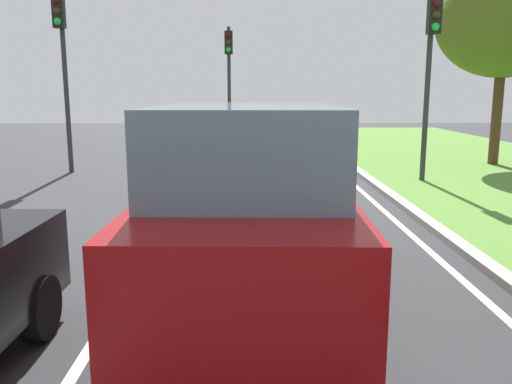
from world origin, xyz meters
TOP-DOWN VIEW (x-y plane):
  - ground_plane at (0.00, 14.00)m, footprint 60.00×60.00m
  - lane_line_center at (-0.70, 14.00)m, footprint 0.12×32.00m
  - lane_line_right_edge at (3.60, 14.00)m, footprint 0.12×32.00m
  - curb_right at (4.10, 14.00)m, footprint 0.24×48.00m
  - car_suv_ahead at (0.82, 8.79)m, footprint 2.09×4.56m
  - traffic_light_near_right at (5.49, 17.29)m, footprint 0.32×0.50m
  - traffic_light_overhead_left at (-4.51, 19.22)m, footprint 0.32×0.50m
  - traffic_light_far_median at (0.06, 25.34)m, footprint 0.32×0.50m
  - tree_roadside_far at (8.85, 20.55)m, footprint 4.20×4.20m

SIDE VIEW (x-z plane):
  - ground_plane at x=0.00m, z-range 0.00..0.00m
  - lane_line_center at x=-0.70m, z-range 0.00..0.01m
  - lane_line_right_edge at x=3.60m, z-range 0.00..0.01m
  - curb_right at x=4.10m, z-range 0.00..0.12m
  - car_suv_ahead at x=0.82m, z-range 0.03..2.31m
  - traffic_light_near_right at x=5.49m, z-range 0.92..5.75m
  - traffic_light_far_median at x=0.06m, z-range 0.90..5.84m
  - traffic_light_overhead_left at x=-4.51m, z-range 0.90..6.29m
  - tree_roadside_far at x=8.85m, z-range 1.39..7.78m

